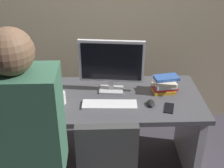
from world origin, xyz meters
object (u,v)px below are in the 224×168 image
(person_at_desk, at_px, (30,168))
(monitor, at_px, (111,64))
(book_stack, at_px, (165,84))
(mouse, at_px, (151,103))
(cup_by_monitor, at_px, (50,87))
(cup_near_keyboard, at_px, (61,98))
(cell_phone, at_px, (169,108))
(desk, at_px, (112,120))
(keyboard, at_px, (110,105))

(person_at_desk, bearing_deg, monitor, 64.30)
(person_at_desk, distance_m, book_stack, 1.34)
(mouse, relative_size, book_stack, 0.42)
(monitor, distance_m, book_stack, 0.49)
(person_at_desk, xyz_separation_m, cup_by_monitor, (-0.04, 1.00, -0.04))
(mouse, distance_m, cup_near_keyboard, 0.71)
(person_at_desk, distance_m, monitor, 1.12)
(person_at_desk, bearing_deg, cell_phone, 37.33)
(cup_near_keyboard, height_order, book_stack, book_stack)
(desk, height_order, monitor, monitor)
(keyboard, xyz_separation_m, book_stack, (0.47, 0.20, 0.06))
(desk, height_order, book_stack, book_stack)
(person_at_desk, xyz_separation_m, book_stack, (0.93, 0.96, -0.02))
(cup_near_keyboard, bearing_deg, cell_phone, -7.33)
(cup_by_monitor, distance_m, cell_phone, 1.00)
(mouse, height_order, book_stack, book_stack)
(desk, distance_m, cup_near_keyboard, 0.50)
(keyboard, height_order, cup_by_monitor, cup_by_monitor)
(desk, distance_m, monitor, 0.50)
(keyboard, xyz_separation_m, cup_near_keyboard, (-0.38, 0.05, 0.04))
(person_at_desk, xyz_separation_m, cell_phone, (0.92, 0.70, -0.09))
(cell_phone, bearing_deg, monitor, 162.17)
(monitor, relative_size, keyboard, 1.26)
(cup_by_monitor, bearing_deg, book_stack, -2.16)
(mouse, height_order, cup_near_keyboard, cup_near_keyboard)
(keyboard, distance_m, book_stack, 0.52)
(person_at_desk, bearing_deg, book_stack, 45.94)
(desk, relative_size, mouse, 14.98)
(keyboard, height_order, mouse, mouse)
(mouse, bearing_deg, monitor, 142.19)
(monitor, height_order, book_stack, monitor)
(cup_near_keyboard, relative_size, book_stack, 0.43)
(cup_by_monitor, distance_m, book_stack, 0.97)
(monitor, height_order, cup_by_monitor, monitor)
(person_at_desk, relative_size, cell_phone, 11.38)
(cup_near_keyboard, xyz_separation_m, book_stack, (0.85, 0.15, 0.02))
(book_stack, bearing_deg, cup_by_monitor, 177.84)
(desk, bearing_deg, person_at_desk, -118.35)
(keyboard, relative_size, cup_near_keyboard, 4.20)
(person_at_desk, xyz_separation_m, keyboard, (0.46, 0.76, -0.08))
(mouse, distance_m, cup_by_monitor, 0.86)
(desk, height_order, cell_phone, cell_phone)
(desk, xyz_separation_m, keyboard, (-0.02, -0.13, 0.24))
(desk, relative_size, keyboard, 3.48)
(mouse, bearing_deg, person_at_desk, -136.04)
(person_at_desk, height_order, cell_phone, person_at_desk)
(monitor, relative_size, cup_by_monitor, 5.41)
(book_stack, bearing_deg, monitor, 175.62)
(cup_by_monitor, height_order, cell_phone, cup_by_monitor)
(cup_near_keyboard, xyz_separation_m, cell_phone, (0.84, -0.11, -0.05))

